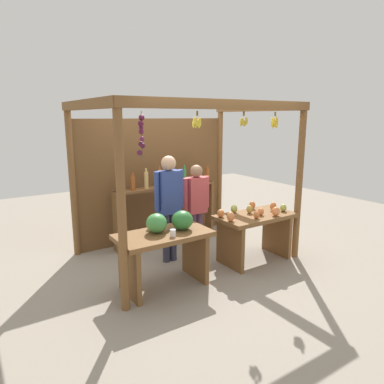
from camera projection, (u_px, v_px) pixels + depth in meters
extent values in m
plane|color=gray|center=(185.00, 255.00, 5.63)|extent=(12.00, 12.00, 0.00)
cylinder|color=brown|center=(122.00, 209.00, 3.80)|extent=(0.10, 0.10, 2.39)
cylinder|color=brown|center=(299.00, 183.00, 5.33)|extent=(0.10, 0.10, 2.39)
cylinder|color=brown|center=(72.00, 182.00, 5.41)|extent=(0.10, 0.10, 2.39)
cylinder|color=brown|center=(220.00, 167.00, 6.95)|extent=(0.10, 0.10, 2.39)
cube|color=brown|center=(227.00, 104.00, 4.33)|extent=(2.97, 0.12, 0.12)
cube|color=brown|center=(87.00, 104.00, 4.37)|extent=(0.12, 2.08, 0.12)
cube|color=brown|center=(257.00, 108.00, 5.91)|extent=(0.12, 2.08, 0.12)
cube|color=brown|center=(155.00, 180.00, 6.23)|extent=(2.87, 0.04, 2.15)
cylinder|color=brown|center=(244.00, 114.00, 4.62)|extent=(0.02, 0.02, 0.06)
ellipsoid|color=gold|center=(245.00, 123.00, 4.66)|extent=(0.04, 0.08, 0.11)
ellipsoid|color=gold|center=(242.00, 123.00, 4.68)|extent=(0.07, 0.05, 0.11)
ellipsoid|color=gold|center=(241.00, 122.00, 4.64)|extent=(0.05, 0.05, 0.11)
ellipsoid|color=gold|center=(243.00, 121.00, 4.61)|extent=(0.06, 0.07, 0.12)
ellipsoid|color=gold|center=(246.00, 121.00, 4.61)|extent=(0.06, 0.04, 0.11)
cylinder|color=brown|center=(197.00, 113.00, 4.26)|extent=(0.02, 0.02, 0.06)
ellipsoid|color=yellow|center=(200.00, 122.00, 4.31)|extent=(0.04, 0.06, 0.11)
ellipsoid|color=yellow|center=(198.00, 122.00, 4.31)|extent=(0.06, 0.06, 0.12)
ellipsoid|color=yellow|center=(196.00, 124.00, 4.31)|extent=(0.06, 0.04, 0.11)
ellipsoid|color=yellow|center=(194.00, 124.00, 4.29)|extent=(0.06, 0.07, 0.12)
ellipsoid|color=yellow|center=(195.00, 121.00, 4.27)|extent=(0.04, 0.08, 0.12)
ellipsoid|color=yellow|center=(196.00, 122.00, 4.25)|extent=(0.06, 0.06, 0.12)
ellipsoid|color=yellow|center=(199.00, 124.00, 4.26)|extent=(0.05, 0.04, 0.11)
ellipsoid|color=yellow|center=(200.00, 123.00, 4.28)|extent=(0.06, 0.06, 0.12)
cylinder|color=brown|center=(275.00, 114.00, 5.01)|extent=(0.02, 0.02, 0.06)
ellipsoid|color=gold|center=(276.00, 123.00, 5.05)|extent=(0.04, 0.07, 0.14)
ellipsoid|color=gold|center=(275.00, 123.00, 5.07)|extent=(0.07, 0.07, 0.15)
ellipsoid|color=gold|center=(273.00, 122.00, 5.07)|extent=(0.06, 0.04, 0.14)
ellipsoid|color=gold|center=(273.00, 124.00, 5.05)|extent=(0.06, 0.05, 0.15)
ellipsoid|color=gold|center=(272.00, 122.00, 5.03)|extent=(0.05, 0.08, 0.15)
ellipsoid|color=gold|center=(274.00, 122.00, 5.01)|extent=(0.05, 0.08, 0.15)
ellipsoid|color=gold|center=(276.00, 123.00, 5.00)|extent=(0.08, 0.06, 0.15)
ellipsoid|color=gold|center=(277.00, 121.00, 5.01)|extent=(0.07, 0.04, 0.14)
ellipsoid|color=gold|center=(277.00, 123.00, 5.04)|extent=(0.06, 0.07, 0.15)
cylinder|color=#4C422D|center=(142.00, 134.00, 4.14)|extent=(0.01, 0.01, 0.55)
sphere|color=#47142D|center=(142.00, 118.00, 4.09)|extent=(0.07, 0.07, 0.07)
sphere|color=#47142D|center=(141.00, 124.00, 4.08)|extent=(0.07, 0.07, 0.07)
sphere|color=#511938|center=(141.00, 128.00, 4.12)|extent=(0.06, 0.06, 0.06)
sphere|color=#511938|center=(141.00, 132.00, 4.13)|extent=(0.06, 0.06, 0.06)
sphere|color=#601E42|center=(142.00, 139.00, 4.15)|extent=(0.06, 0.06, 0.06)
sphere|color=#47142D|center=(143.00, 146.00, 4.16)|extent=(0.06, 0.06, 0.06)
sphere|color=#47142D|center=(141.00, 144.00, 4.19)|extent=(0.07, 0.07, 0.07)
sphere|color=#511938|center=(139.00, 153.00, 4.19)|extent=(0.07, 0.07, 0.07)
cube|color=brown|center=(164.00, 235.00, 4.45)|extent=(1.20, 0.64, 0.06)
cube|color=brown|center=(129.00, 271.00, 4.27)|extent=(0.06, 0.58, 0.67)
cube|color=brown|center=(195.00, 254.00, 4.78)|extent=(0.06, 0.58, 0.67)
ellipsoid|color=#2D7533|center=(182.00, 220.00, 4.56)|extent=(0.37, 0.37, 0.25)
ellipsoid|color=#429347|center=(156.00, 223.00, 4.43)|extent=(0.33, 0.33, 0.25)
cylinder|color=white|center=(173.00, 233.00, 4.30)|extent=(0.07, 0.07, 0.09)
cube|color=brown|center=(255.00, 216.00, 5.29)|extent=(1.20, 0.64, 0.06)
cube|color=brown|center=(230.00, 245.00, 5.11)|extent=(0.06, 0.58, 0.67)
cube|color=brown|center=(277.00, 234.00, 5.63)|extent=(0.06, 0.58, 0.67)
ellipsoid|color=#A8B24C|center=(234.00, 209.00, 5.37)|extent=(0.15, 0.15, 0.12)
ellipsoid|color=#A8B24C|center=(283.00, 208.00, 5.44)|extent=(0.11, 0.11, 0.12)
ellipsoid|color=#E07F47|center=(276.00, 211.00, 5.19)|extent=(0.14, 0.14, 0.14)
ellipsoid|color=#CC7038|center=(257.00, 215.00, 5.06)|extent=(0.12, 0.12, 0.11)
ellipsoid|color=#CC7038|center=(221.00, 213.00, 5.12)|extent=(0.14, 0.14, 0.12)
ellipsoid|color=#CC7038|center=(273.00, 206.00, 5.47)|extent=(0.14, 0.14, 0.14)
ellipsoid|color=#E07F47|center=(231.00, 217.00, 4.92)|extent=(0.12, 0.12, 0.14)
ellipsoid|color=#B79E47|center=(250.00, 209.00, 5.33)|extent=(0.12, 0.12, 0.13)
ellipsoid|color=#E07F47|center=(261.00, 212.00, 5.23)|extent=(0.11, 0.11, 0.11)
ellipsoid|color=#CC7038|center=(252.00, 205.00, 5.58)|extent=(0.14, 0.14, 0.13)
cube|color=brown|center=(116.00, 222.00, 5.67)|extent=(0.05, 0.20, 1.00)
cube|color=brown|center=(209.00, 207.00, 6.67)|extent=(0.05, 0.20, 1.00)
cube|color=brown|center=(166.00, 187.00, 6.07)|extent=(1.86, 0.22, 0.04)
cylinder|color=#D8B266|center=(118.00, 183.00, 5.57)|extent=(0.07, 0.07, 0.28)
cylinder|color=#D8B266|center=(118.00, 173.00, 5.53)|extent=(0.03, 0.03, 0.06)
cylinder|color=#994C1E|center=(133.00, 183.00, 5.71)|extent=(0.08, 0.08, 0.24)
cylinder|color=#994C1E|center=(133.00, 174.00, 5.68)|extent=(0.03, 0.03, 0.06)
cylinder|color=#D8B266|center=(146.00, 180.00, 5.83)|extent=(0.07, 0.07, 0.28)
cylinder|color=#D8B266|center=(146.00, 170.00, 5.80)|extent=(0.03, 0.03, 0.06)
cylinder|color=#994C1E|center=(160.00, 178.00, 5.97)|extent=(0.07, 0.07, 0.30)
cylinder|color=#994C1E|center=(160.00, 168.00, 5.93)|extent=(0.03, 0.03, 0.06)
cylinder|color=#338C4C|center=(173.00, 179.00, 6.11)|extent=(0.07, 0.07, 0.23)
cylinder|color=#338C4C|center=(173.00, 170.00, 6.08)|extent=(0.03, 0.03, 0.06)
cylinder|color=#338C4C|center=(184.00, 176.00, 6.24)|extent=(0.06, 0.06, 0.27)
cylinder|color=#338C4C|center=(184.00, 167.00, 6.20)|extent=(0.03, 0.03, 0.06)
cylinder|color=#994C1E|center=(196.00, 175.00, 6.37)|extent=(0.06, 0.06, 0.27)
cylinder|color=#994C1E|center=(196.00, 166.00, 6.34)|extent=(0.03, 0.03, 0.06)
cylinder|color=#994C1E|center=(207.00, 174.00, 6.51)|extent=(0.07, 0.07, 0.26)
cylinder|color=#994C1E|center=(207.00, 166.00, 6.48)|extent=(0.03, 0.03, 0.06)
cylinder|color=#33334C|center=(166.00, 238.00, 5.30)|extent=(0.11, 0.11, 0.76)
cylinder|color=#33334C|center=(173.00, 236.00, 5.37)|extent=(0.11, 0.11, 0.76)
cube|color=#2D428C|center=(169.00, 192.00, 5.19)|extent=(0.32, 0.19, 0.64)
cylinder|color=#2D428C|center=(157.00, 192.00, 5.07)|extent=(0.08, 0.08, 0.58)
cylinder|color=#2D428C|center=(180.00, 189.00, 5.29)|extent=(0.08, 0.08, 0.58)
sphere|color=tan|center=(169.00, 163.00, 5.10)|extent=(0.22, 0.22, 0.22)
cylinder|color=#543856|center=(193.00, 233.00, 5.64)|extent=(0.11, 0.11, 0.68)
cylinder|color=#543856|center=(199.00, 232.00, 5.70)|extent=(0.11, 0.11, 0.68)
cube|color=#BF474C|center=(196.00, 195.00, 5.54)|extent=(0.32, 0.19, 0.57)
cylinder|color=#BF474C|center=(185.00, 195.00, 5.42)|extent=(0.08, 0.08, 0.51)
cylinder|color=#BF474C|center=(206.00, 192.00, 5.64)|extent=(0.08, 0.08, 0.51)
sphere|color=#997051|center=(196.00, 171.00, 5.46)|extent=(0.20, 0.20, 0.20)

